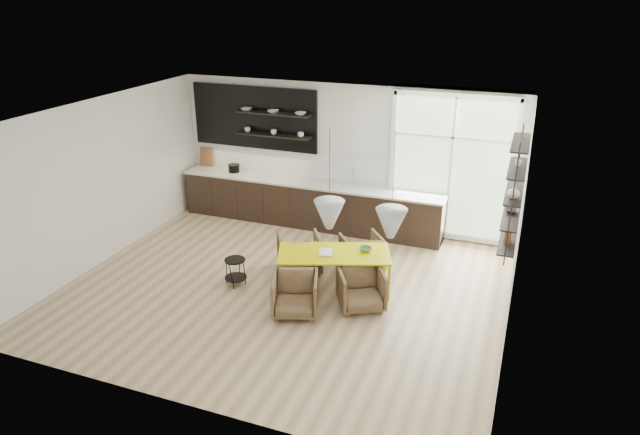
# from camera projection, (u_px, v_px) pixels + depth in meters

# --- Properties ---
(room) EXTENTS (7.02, 6.01, 2.91)m
(room) POSITION_uv_depth(u_px,v_px,m) (340.00, 189.00, 9.66)
(room) COLOR #D2B38B
(room) RESTS_ON ground
(kitchen_run) EXTENTS (5.54, 0.69, 2.75)m
(kitchen_run) POSITION_uv_depth(u_px,v_px,m) (306.00, 197.00, 11.78)
(kitchen_run) COLOR black
(kitchen_run) RESTS_ON ground
(right_shelving) EXTENTS (0.26, 1.22, 1.90)m
(right_shelving) POSITION_uv_depth(u_px,v_px,m) (513.00, 197.00, 8.75)
(right_shelving) COLOR black
(right_shelving) RESTS_ON ground
(dining_table) EXTENTS (1.97, 1.38, 0.66)m
(dining_table) POSITION_uv_depth(u_px,v_px,m) (334.00, 255.00, 9.22)
(dining_table) COLOR #CFCD00
(dining_table) RESTS_ON ground
(armchair_back_left) EXTENTS (0.99, 0.99, 0.67)m
(armchair_back_left) POSITION_uv_depth(u_px,v_px,m) (299.00, 253.00, 9.93)
(armchair_back_left) COLOR brown
(armchair_back_left) RESTS_ON ground
(armchair_back_right) EXTENTS (0.95, 0.95, 0.62)m
(armchair_back_right) POSITION_uv_depth(u_px,v_px,m) (362.00, 252.00, 10.01)
(armchair_back_right) COLOR brown
(armchair_back_right) RESTS_ON ground
(armchair_front_left) EXTENTS (0.87, 0.89, 0.64)m
(armchair_front_left) POSITION_uv_depth(u_px,v_px,m) (295.00, 294.00, 8.64)
(armchair_front_left) COLOR brown
(armchair_front_left) RESTS_ON ground
(armchair_front_right) EXTENTS (0.93, 0.94, 0.63)m
(armchair_front_right) POSITION_uv_depth(u_px,v_px,m) (361.00, 289.00, 8.80)
(armchair_front_right) COLOR brown
(armchair_front_right) RESTS_ON ground
(wire_stool) EXTENTS (0.37, 0.37, 0.47)m
(wire_stool) POSITION_uv_depth(u_px,v_px,m) (235.00, 268.00, 9.47)
(wire_stool) COLOR black
(wire_stool) RESTS_ON ground
(table_book) EXTENTS (0.28, 0.33, 0.03)m
(table_book) POSITION_uv_depth(u_px,v_px,m) (319.00, 252.00, 9.20)
(table_book) COLOR white
(table_book) RESTS_ON dining_table
(table_bowl) EXTENTS (0.28, 0.28, 0.06)m
(table_bowl) POSITION_uv_depth(u_px,v_px,m) (366.00, 249.00, 9.25)
(table_bowl) COLOR #487851
(table_bowl) RESTS_ON dining_table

